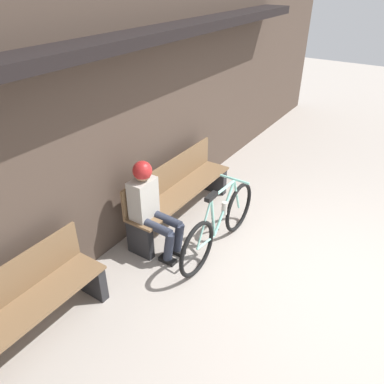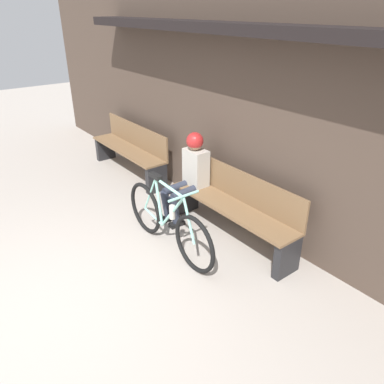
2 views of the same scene
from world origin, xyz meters
TOP-DOWN VIEW (x-y plane):
  - ground_plane at (0.00, 0.00)m, footprint 24.00×24.00m
  - storefront_wall at (0.00, 2.62)m, footprint 12.00×0.56m
  - park_bench_near at (0.09, 2.24)m, footprint 1.94×0.42m
  - bicycle at (-0.20, 1.42)m, footprint 1.73×0.40m
  - person_seated at (-0.67, 2.12)m, footprint 0.34×0.63m
  - park_bench_far at (-2.56, 2.24)m, footprint 1.94×0.42m

SIDE VIEW (x-z plane):
  - ground_plane at x=0.00m, z-range 0.00..0.00m
  - bicycle at x=-0.20m, z-range -0.09..0.84m
  - park_bench_far at x=-2.56m, z-range -0.01..0.87m
  - park_bench_near at x=0.09m, z-range -0.01..0.87m
  - person_seated at x=-0.67m, z-range 0.10..1.33m
  - storefront_wall at x=0.00m, z-range 0.06..3.26m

